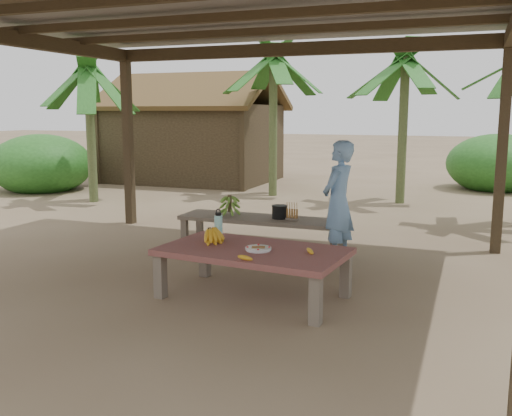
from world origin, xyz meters
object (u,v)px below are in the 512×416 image
at_px(plate, 258,249).
at_px(cooking_pot, 280,212).
at_px(work_table, 253,255).
at_px(ripe_banana_bunch, 209,234).
at_px(water_flask, 218,226).
at_px(bench, 262,222).
at_px(woman, 338,202).

height_order(plate, cooking_pot, cooking_pot).
bearing_deg(work_table, ripe_banana_bunch, 176.43).
xyz_separation_m(water_flask, cooking_pot, (0.16, 1.56, -0.10)).
height_order(bench, water_flask, water_flask).
distance_m(bench, woman, 1.14).
distance_m(water_flask, cooking_pot, 1.57).
height_order(bench, plate, plate).
relative_size(work_table, plate, 7.38).
height_order(plate, woman, woman).
distance_m(bench, cooking_pot, 0.28).
bearing_deg(ripe_banana_bunch, work_table, -9.30).
height_order(water_flask, woman, woman).
distance_m(work_table, ripe_banana_bunch, 0.54).
bearing_deg(ripe_banana_bunch, woman, 57.94).
relative_size(bench, ripe_banana_bunch, 7.70).
height_order(bench, woman, woman).
distance_m(water_flask, woman, 1.67).
bearing_deg(water_flask, woman, 53.96).
xyz_separation_m(work_table, water_flask, (-0.51, 0.30, 0.20)).
bearing_deg(ripe_banana_bunch, water_flask, 89.65).
relative_size(work_table, bench, 0.86).
relative_size(water_flask, woman, 0.21).
height_order(ripe_banana_bunch, cooking_pot, ripe_banana_bunch).
bearing_deg(ripe_banana_bunch, plate, -13.89).
bearing_deg(cooking_pot, ripe_banana_bunch, -95.28).
xyz_separation_m(bench, woman, (1.06, -0.19, 0.35)).
distance_m(cooking_pot, woman, 0.87).
relative_size(bench, water_flask, 6.90).
xyz_separation_m(ripe_banana_bunch, plate, (0.59, -0.15, -0.07)).
relative_size(ripe_banana_bunch, plate, 1.12).
distance_m(work_table, bench, 1.94).
relative_size(bench, woman, 1.47).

